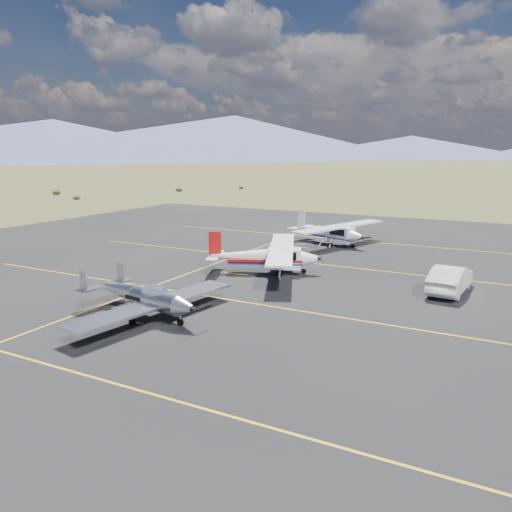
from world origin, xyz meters
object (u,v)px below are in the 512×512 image
Objects in this scene: aircraft_low_wing at (145,297)px; aircraft_plain at (329,231)px; aircraft_cessna at (265,255)px; sedan at (450,279)px.

aircraft_plain is (1.54, 23.51, 0.22)m from aircraft_low_wing.
aircraft_cessna is 12.46m from aircraft_plain.
aircraft_low_wing is 11.14m from aircraft_cessna.
sedan is at bearing -18.58° from aircraft_cessna.
aircraft_low_wing is 0.91× the size of aircraft_plain.
aircraft_cessna is 12.02m from sedan.
sedan is at bearing -25.03° from aircraft_plain.
aircraft_cessna is at bearing 92.53° from aircraft_low_wing.
aircraft_plain is at bearing 95.46° from aircraft_low_wing.
aircraft_plain is at bearing -39.64° from sedan.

